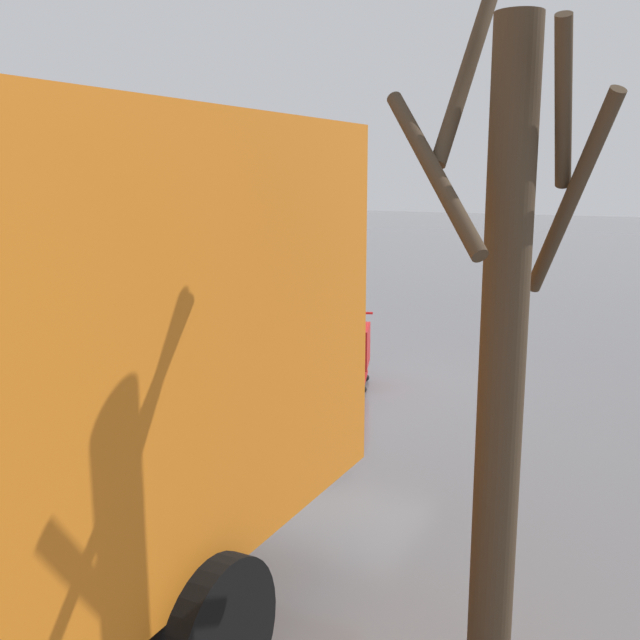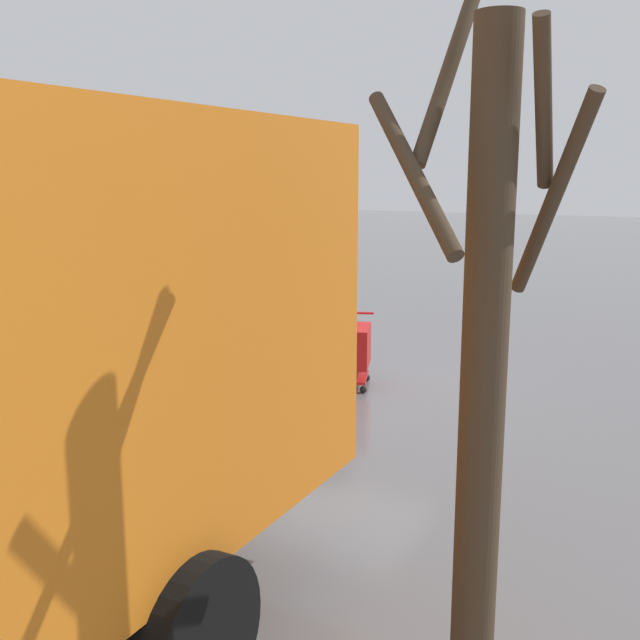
{
  "view_description": "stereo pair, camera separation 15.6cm",
  "coord_description": "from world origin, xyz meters",
  "px_view_note": "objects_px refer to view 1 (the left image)",
  "views": [
    {
      "loc": [
        -4.62,
        10.2,
        3.04
      ],
      "look_at": [
        -0.2,
        1.2,
        1.05
      ],
      "focal_mm": 42.08,
      "sensor_mm": 36.0,
      "label": 1
    },
    {
      "loc": [
        -4.76,
        10.13,
        3.04
      ],
      "look_at": [
        -0.2,
        1.2,
        1.05
      ],
      "focal_mm": 42.08,
      "sensor_mm": 36.0,
      "label": 2
    }
  ],
  "objects_px": {
    "cargo_van_parked_right": "(122,288)",
    "hand_dolly_boxes": "(314,344)",
    "bare_tree_near": "(501,369)",
    "pedestrian_pink_side": "(250,274)",
    "pedestrian_black_side": "(322,265)",
    "shopping_cart_vendor": "(350,348)"
  },
  "relations": [
    {
      "from": "cargo_van_parked_right",
      "to": "hand_dolly_boxes",
      "type": "distance_m",
      "value": 3.49
    },
    {
      "from": "bare_tree_near",
      "to": "hand_dolly_boxes",
      "type": "bearing_deg",
      "value": -55.31
    },
    {
      "from": "hand_dolly_boxes",
      "to": "bare_tree_near",
      "type": "height_order",
      "value": "bare_tree_near"
    },
    {
      "from": "pedestrian_pink_side",
      "to": "pedestrian_black_side",
      "type": "height_order",
      "value": "same"
    },
    {
      "from": "cargo_van_parked_right",
      "to": "hand_dolly_boxes",
      "type": "bearing_deg",
      "value": -178.18
    },
    {
      "from": "bare_tree_near",
      "to": "pedestrian_black_side",
      "type": "bearing_deg",
      "value": -57.35
    },
    {
      "from": "pedestrian_pink_side",
      "to": "bare_tree_near",
      "type": "relative_size",
      "value": 0.54
    },
    {
      "from": "shopping_cart_vendor",
      "to": "pedestrian_pink_side",
      "type": "relative_size",
      "value": 0.47
    },
    {
      "from": "cargo_van_parked_right",
      "to": "shopping_cart_vendor",
      "type": "height_order",
      "value": "cargo_van_parked_right"
    },
    {
      "from": "hand_dolly_boxes",
      "to": "pedestrian_pink_side",
      "type": "distance_m",
      "value": 1.38
    },
    {
      "from": "shopping_cart_vendor",
      "to": "hand_dolly_boxes",
      "type": "relative_size",
      "value": 0.77
    },
    {
      "from": "pedestrian_black_side",
      "to": "bare_tree_near",
      "type": "bearing_deg",
      "value": 122.65
    },
    {
      "from": "shopping_cart_vendor",
      "to": "pedestrian_pink_side",
      "type": "bearing_deg",
      "value": 13.34
    },
    {
      "from": "shopping_cart_vendor",
      "to": "pedestrian_pink_side",
      "type": "xyz_separation_m",
      "value": [
        1.45,
        0.34,
        1.02
      ]
    },
    {
      "from": "hand_dolly_boxes",
      "to": "pedestrian_pink_side",
      "type": "relative_size",
      "value": 0.61
    },
    {
      "from": "cargo_van_parked_right",
      "to": "pedestrian_black_side",
      "type": "xyz_separation_m",
      "value": [
        -3.03,
        -1.19,
        0.41
      ]
    },
    {
      "from": "pedestrian_pink_side",
      "to": "pedestrian_black_side",
      "type": "distance_m",
      "value": 1.46
    },
    {
      "from": "cargo_van_parked_right",
      "to": "shopping_cart_vendor",
      "type": "relative_size",
      "value": 5.27
    },
    {
      "from": "pedestrian_pink_side",
      "to": "pedestrian_black_side",
      "type": "xyz_separation_m",
      "value": [
        -0.49,
        -1.38,
        0.0
      ]
    },
    {
      "from": "pedestrian_pink_side",
      "to": "pedestrian_black_side",
      "type": "bearing_deg",
      "value": -109.68
    },
    {
      "from": "cargo_van_parked_right",
      "to": "shopping_cart_vendor",
      "type": "bearing_deg",
      "value": -177.77
    },
    {
      "from": "pedestrian_pink_side",
      "to": "hand_dolly_boxes",
      "type": "bearing_deg",
      "value": -161.61
    }
  ]
}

